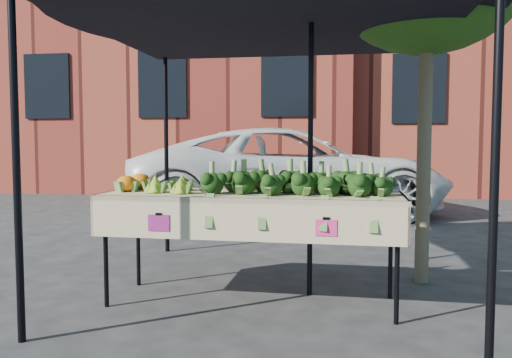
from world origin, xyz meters
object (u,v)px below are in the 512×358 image
Objects in this scene: canopy at (271,135)px; vehicle at (290,57)px; table at (252,248)px; street_tree at (426,82)px.

vehicle is (-0.31, 4.79, 1.44)m from canopy.
canopy is 0.56× the size of vehicle.
vehicle is at bearing 92.33° from table.
canopy is (0.10, 0.37, 0.92)m from table.
street_tree is (1.67, -4.28, -0.95)m from vehicle.
vehicle is at bearing 93.71° from canopy.
table is 0.65× the size of street_tree.
street_tree reaches higher than canopy.
canopy is 0.85× the size of street_tree.
table is at bearing -148.93° from street_tree.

